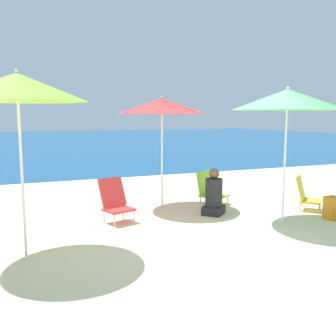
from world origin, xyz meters
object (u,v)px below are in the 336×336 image
object	(u,v)px
beach_chair_red	(115,200)
backpack_orange	(333,208)
beach_umbrella_lime	(17,87)
beach_chair_lime	(209,189)
person_seated_near	(214,196)
beach_umbrella_green	(287,100)
beach_umbrella_red	(162,106)
beach_chair_yellow	(305,194)

from	to	relation	value
beach_chair_red	backpack_orange	xyz separation A→B (m)	(3.68, -1.32, -0.18)
beach_umbrella_lime	beach_chair_lime	world-z (taller)	beach_umbrella_lime
person_seated_near	backpack_orange	size ratio (longest dim) A/B	2.14
person_seated_near	beach_chair_lime	bearing A→B (deg)	113.90
beach_chair_red	beach_umbrella_green	bearing A→B (deg)	-43.53
beach_chair_red	beach_chair_lime	distance (m)	2.29
beach_chair_lime	person_seated_near	world-z (taller)	person_seated_near
person_seated_near	beach_umbrella_red	bearing A→B (deg)	178.07
beach_umbrella_red	beach_umbrella_green	distance (m)	2.40
beach_chair_lime	beach_umbrella_lime	bearing A→B (deg)	175.13
beach_chair_red	beach_umbrella_lime	bearing A→B (deg)	-158.94
beach_chair_lime	backpack_orange	distance (m)	2.44
beach_chair_yellow	beach_umbrella_lime	bearing A→B (deg)	145.02
person_seated_near	beach_umbrella_lime	bearing A→B (deg)	-115.48
beach_chair_red	beach_umbrella_red	bearing A→B (deg)	10.91
beach_umbrella_green	backpack_orange	world-z (taller)	beach_umbrella_green
beach_chair_lime	person_seated_near	distance (m)	0.88
beach_umbrella_green	backpack_orange	distance (m)	2.18
beach_umbrella_lime	beach_chair_yellow	size ratio (longest dim) A/B	3.47
beach_chair_red	person_seated_near	distance (m)	1.87
backpack_orange	beach_chair_yellow	bearing A→B (deg)	88.84
beach_chair_lime	person_seated_near	bearing A→B (deg)	-144.74
beach_umbrella_lime	beach_umbrella_red	distance (m)	3.26
beach_chair_yellow	backpack_orange	bearing A→B (deg)	-133.39
beach_umbrella_lime	beach_chair_yellow	bearing A→B (deg)	7.24
beach_umbrella_red	backpack_orange	size ratio (longest dim) A/B	5.42
beach_chair_lime	beach_umbrella_green	bearing A→B (deg)	-108.27
beach_umbrella_green	beach_chair_red	size ratio (longest dim) A/B	3.04
beach_umbrella_green	beach_chair_red	distance (m)	3.39
beach_chair_lime	beach_chair_yellow	bearing A→B (deg)	-70.62
beach_chair_red	person_seated_near	world-z (taller)	person_seated_near
beach_umbrella_red	beach_chair_lime	size ratio (longest dim) A/B	3.07
beach_chair_yellow	beach_chair_red	bearing A→B (deg)	128.64
beach_umbrella_lime	backpack_orange	bearing A→B (deg)	-0.67
beach_umbrella_green	beach_chair_yellow	world-z (taller)	beach_umbrella_green
beach_umbrella_lime	beach_chair_yellow	xyz separation A→B (m)	(5.21, 0.66, -1.87)
beach_umbrella_red	beach_umbrella_green	bearing A→B (deg)	-51.01
beach_umbrella_red	beach_chair_lime	xyz separation A→B (m)	(1.07, -0.03, -1.74)
beach_umbrella_green	person_seated_near	size ratio (longest dim) A/B	2.64
beach_umbrella_red	beach_chair_yellow	distance (m)	3.33
beach_umbrella_lime	person_seated_near	size ratio (longest dim) A/B	2.74
beach_chair_lime	beach_chair_yellow	distance (m)	1.92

